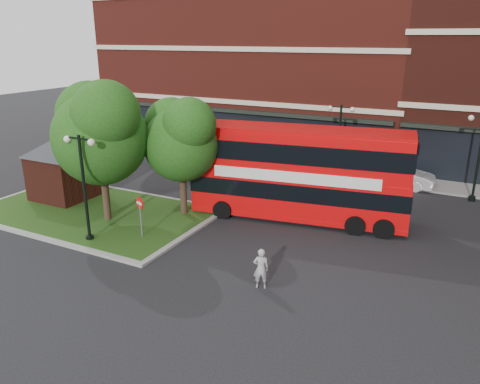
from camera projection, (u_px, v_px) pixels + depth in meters
The scene contains 15 objects.
ground at pixel (187, 269), 19.10m from camera, with size 120.00×120.00×0.00m, color black.
pavement_far at pixel (317, 170), 32.98m from camera, with size 44.00×3.00×0.12m, color slate.
terrace_far_left at pixel (260, 61), 40.58m from camera, with size 26.00×12.00×14.00m, color maroon.
traffic_island at pixel (93, 212), 25.08m from camera, with size 12.60×7.60×0.15m.
kiosk at pixel (62, 161), 26.52m from camera, with size 6.51×6.51×3.60m.
tree_island_west at pixel (99, 128), 22.61m from camera, with size 5.40×4.71×7.21m.
tree_island_east at pixel (180, 136), 23.57m from camera, with size 4.46×3.90×6.29m.
lamp_island at pixel (84, 183), 20.76m from camera, with size 1.72×0.36×5.00m.
lamp_far_left at pixel (339, 139), 29.55m from camera, with size 1.72×0.36×5.00m.
lamp_far_right at pixel (480, 153), 26.07m from camera, with size 1.72×0.36×5.00m.
bus at pixel (299, 168), 23.57m from camera, with size 11.15×4.14×4.16m.
woman at pixel (261, 269), 17.43m from camera, with size 0.59×0.38×1.61m, color #99999C.
car_silver at pixel (254, 162), 32.84m from camera, with size 1.48×3.67×1.25m, color #A2A4A9.
car_white at pixel (398, 175), 29.43m from camera, with size 1.55×4.45×1.47m, color silver.
no_entry_sign at pixel (140, 210), 21.41m from camera, with size 0.55×0.26×2.09m.
Camera 1 is at (9.76, -14.21, 9.05)m, focal length 35.00 mm.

